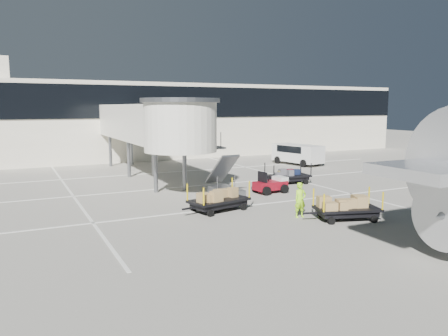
{
  "coord_description": "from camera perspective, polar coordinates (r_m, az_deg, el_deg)",
  "views": [
    {
      "loc": [
        -13.31,
        -18.94,
        5.51
      ],
      "look_at": [
        -2.29,
        3.49,
        2.0
      ],
      "focal_mm": 35.0,
      "sensor_mm": 36.0,
      "label": 1
    }
  ],
  "objects": [
    {
      "name": "box_cart_far",
      "position": [
        23.21,
        -0.53,
        -4.18
      ],
      "size": [
        4.03,
        2.27,
        1.54
      ],
      "rotation": [
        0.0,
        0.0,
        0.22
      ],
      "color": "black",
      "rests_on": "ground"
    },
    {
      "name": "baggage_tug",
      "position": [
        28.33,
        6.15,
        -2.2
      ],
      "size": [
        2.26,
        1.55,
        1.43
      ],
      "rotation": [
        0.0,
        0.0,
        0.09
      ],
      "color": "maroon",
      "rests_on": "ground"
    },
    {
      "name": "jet_bridge",
      "position": [
        32.6,
        -9.54,
        5.73
      ],
      "size": [
        5.7,
        20.4,
        6.03
      ],
      "color": "white",
      "rests_on": "ground"
    },
    {
      "name": "ground",
      "position": [
        23.8,
        8.73,
        -5.49
      ],
      "size": [
        140.0,
        140.0,
        0.0
      ],
      "primitive_type": "plane",
      "color": "#AEA99C",
      "rests_on": "ground"
    },
    {
      "name": "minivan",
      "position": [
        42.57,
        9.45,
        2.01
      ],
      "size": [
        3.04,
        5.36,
        1.91
      ],
      "rotation": [
        0.0,
        0.0,
        0.21
      ],
      "color": "silver",
      "rests_on": "ground"
    },
    {
      "name": "ground_worker",
      "position": [
        22.22,
        9.93,
        -4.13
      ],
      "size": [
        0.66,
        0.45,
        1.78
      ],
      "primitive_type": "imported",
      "rotation": [
        0.0,
        0.0,
        -0.03
      ],
      "color": "#9AEA18",
      "rests_on": "ground"
    },
    {
      "name": "box_cart_near",
      "position": [
        22.25,
        15.75,
        -5.06
      ],
      "size": [
        3.86,
        2.39,
        1.49
      ],
      "rotation": [
        0.0,
        0.0,
        -0.3
      ],
      "color": "black",
      "rests_on": "ground"
    },
    {
      "name": "suitcase_cart",
      "position": [
        31.85,
        8.29,
        -1.07
      ],
      "size": [
        3.9,
        1.83,
        1.51
      ],
      "rotation": [
        0.0,
        0.0,
        -0.09
      ],
      "color": "black",
      "rests_on": "ground"
    },
    {
      "name": "lane_markings",
      "position": [
        31.46,
        -2.04,
        -2.08
      ],
      "size": [
        40.0,
        30.0,
        0.02
      ],
      "color": "silver",
      "rests_on": "ground"
    },
    {
      "name": "terminal",
      "position": [
        50.59,
        -11.38,
        6.25
      ],
      "size": [
        64.0,
        12.11,
        15.2
      ],
      "color": "white",
      "rests_on": "ground"
    }
  ]
}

